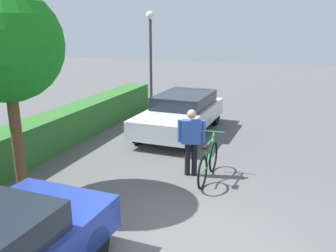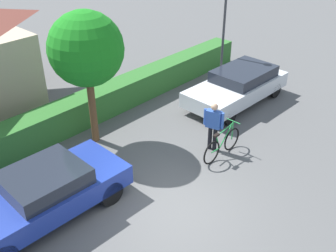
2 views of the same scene
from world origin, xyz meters
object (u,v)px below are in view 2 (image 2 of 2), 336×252
parked_car_far (238,85)px  parked_car_near (42,193)px  bicycle (222,145)px  person_rider (213,123)px  tree_kerbside (86,49)px  street_lamp (224,24)px

parked_car_far → parked_car_near: bearing=180.0°
bicycle → person_rider: 0.70m
parked_car_near → person_rider: (5.19, -1.28, 0.24)m
bicycle → tree_kerbside: bearing=119.5°
street_lamp → person_rider: bearing=-146.9°
street_lamp → tree_kerbside: bearing=176.3°
parked_car_near → tree_kerbside: bearing=31.1°
parked_car_near → parked_car_far: (8.48, -0.00, -0.00)m
parked_car_far → bicycle: parked_car_far is taller
person_rider → tree_kerbside: bearing=124.4°
parked_car_near → person_rider: bearing=-13.8°
tree_kerbside → street_lamp: bearing=-3.7°
bicycle → parked_car_far: bearing=26.9°
parked_car_near → tree_kerbside: size_ratio=1.03×
person_rider → street_lamp: size_ratio=0.41×
tree_kerbside → bicycle: bearing=-60.5°
person_rider → street_lamp: bearing=33.1°
street_lamp → parked_car_near: bearing=-171.3°
parked_car_far → street_lamp: (0.89, 1.44, 1.89)m
tree_kerbside → parked_car_far: bearing=-18.8°
parked_car_near → bicycle: size_ratio=2.46×
parked_car_near → bicycle: (5.08, -1.73, -0.29)m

